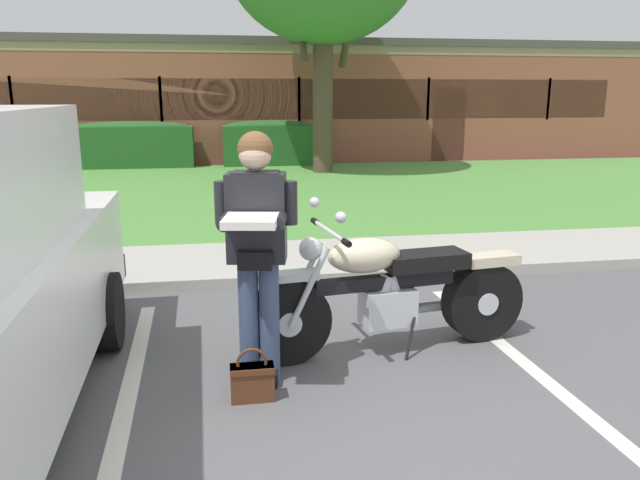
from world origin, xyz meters
The scene contains 12 objects.
ground_plane centered at (0.00, 0.00, 0.00)m, with size 140.00×140.00×0.00m, color #565659.
curb_strip centered at (0.00, 2.90, 0.06)m, with size 60.00×0.20×0.12m, color #ADA89E.
concrete_walk centered at (0.00, 3.75, 0.04)m, with size 60.00×1.50×0.08m, color #ADA89E.
grass_lawn centered at (0.00, 8.94, 0.03)m, with size 60.00×8.87×0.06m, color #518E3D.
stall_stripe_0 centered at (-1.44, 0.20, 0.00)m, with size 0.12×4.40×0.01m, color silver.
stall_stripe_1 centered at (1.38, 0.20, 0.00)m, with size 0.12×4.40×0.01m, color silver.
motorcycle centered at (0.53, 1.12, 0.48)m, with size 2.24×0.82×1.18m.
rider_person centered at (-0.58, 0.75, 1.01)m, with size 0.53×0.62×1.70m.
handbag centered at (-0.64, 0.49, 0.14)m, with size 0.28×0.13×0.36m.
hedge_left centered at (-3.02, 13.38, 0.65)m, with size 3.15×0.90×1.24m.
hedge_center_left centered at (0.55, 13.38, 0.65)m, with size 2.46×0.90×1.24m.
brick_building centered at (1.46, 19.87, 1.72)m, with size 22.14×11.99×3.43m.
Camera 1 is at (-0.80, -3.11, 1.93)m, focal length 34.07 mm.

